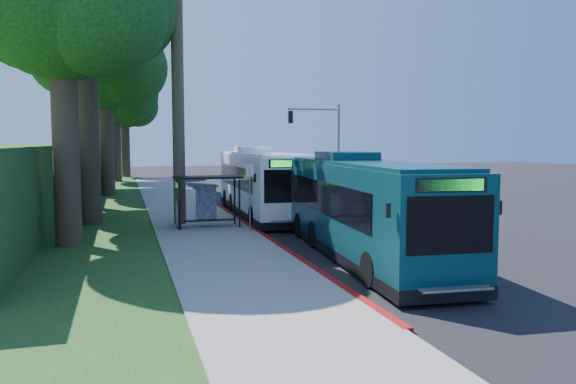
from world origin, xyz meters
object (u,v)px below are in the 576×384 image
object	(u,v)px
teal_bus	(363,206)
pickup	(322,195)
white_bus	(260,182)
bus_shelter	(202,192)

from	to	relation	value
teal_bus	pickup	size ratio (longest dim) A/B	2.59
white_bus	teal_bus	xyz separation A→B (m)	(0.76, -12.57, -0.05)
pickup	bus_shelter	bearing A→B (deg)	-129.64
bus_shelter	white_bus	size ratio (longest dim) A/B	0.24
white_bus	teal_bus	distance (m)	12.59
white_bus	teal_bus	bearing A→B (deg)	-84.73
white_bus	pickup	size ratio (longest dim) A/B	2.64
white_bus	pickup	distance (m)	6.19
pickup	white_bus	bearing A→B (deg)	-136.07
white_bus	teal_bus	size ratio (longest dim) A/B	1.02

